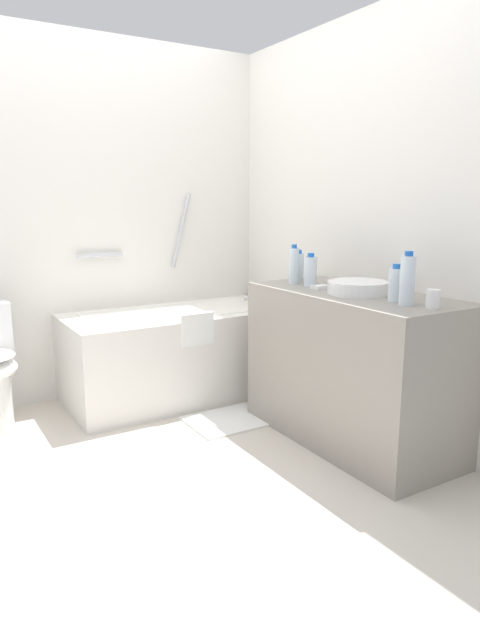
{
  "coord_description": "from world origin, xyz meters",
  "views": [
    {
      "loc": [
        -0.97,
        -2.56,
        1.31
      ],
      "look_at": [
        0.6,
        0.04,
        0.67
      ],
      "focal_mm": 31.39,
      "sensor_mm": 36.0,
      "label": 1
    }
  ],
  "objects_px": {
    "water_bottle_1": "(294,265)",
    "bathtub": "(178,351)",
    "sink_basin": "(358,288)",
    "water_bottle_4": "(298,267)",
    "drinking_glass_0": "(433,299)",
    "water_bottle_2": "(407,280)",
    "soap_dish": "(320,287)",
    "water_bottle_0": "(396,284)",
    "bath_mat": "(241,418)",
    "sink_faucet": "(384,286)",
    "water_bottle_3": "(310,271)",
    "drinking_glass_1": "(309,275)"
  },
  "relations": [
    {
      "from": "water_bottle_0",
      "to": "bath_mat",
      "type": "bearing_deg",
      "value": 110.9
    },
    {
      "from": "drinking_glass_1",
      "to": "water_bottle_3",
      "type": "bearing_deg",
      "value": -125.05
    },
    {
      "from": "drinking_glass_1",
      "to": "water_bottle_0",
      "type": "bearing_deg",
      "value": -91.86
    },
    {
      "from": "water_bottle_0",
      "to": "water_bottle_1",
      "type": "xyz_separation_m",
      "value": [
        -0.06,
        0.75,
        0.02
      ]
    },
    {
      "from": "drinking_glass_0",
      "to": "soap_dish",
      "type": "relative_size",
      "value": 0.97
    },
    {
      "from": "sink_faucet",
      "to": "bathtub",
      "type": "bearing_deg",
      "value": 119.37
    },
    {
      "from": "soap_dish",
      "to": "bath_mat",
      "type": "xyz_separation_m",
      "value": [
        -0.28,
        0.38,
        -0.84
      ]
    },
    {
      "from": "bath_mat",
      "to": "water_bottle_2",
      "type": "bearing_deg",
      "value": -72.59
    },
    {
      "from": "bathtub",
      "to": "water_bottle_2",
      "type": "height_order",
      "value": "bathtub"
    },
    {
      "from": "sink_basin",
      "to": "water_bottle_4",
      "type": "bearing_deg",
      "value": 88.11
    },
    {
      "from": "water_bottle_1",
      "to": "water_bottle_4",
      "type": "distance_m",
      "value": 0.1
    },
    {
      "from": "sink_basin",
      "to": "soap_dish",
      "type": "height_order",
      "value": "sink_basin"
    },
    {
      "from": "water_bottle_4",
      "to": "sink_faucet",
      "type": "bearing_deg",
      "value": -72.37
    },
    {
      "from": "sink_basin",
      "to": "water_bottle_3",
      "type": "height_order",
      "value": "water_bottle_3"
    },
    {
      "from": "sink_basin",
      "to": "drinking_glass_1",
      "type": "xyz_separation_m",
      "value": [
        0.02,
        0.43,
        0.02
      ]
    },
    {
      "from": "water_bottle_0",
      "to": "drinking_glass_0",
      "type": "xyz_separation_m",
      "value": [
        0.01,
        -0.22,
        -0.04
      ]
    },
    {
      "from": "water_bottle_4",
      "to": "drinking_glass_0",
      "type": "height_order",
      "value": "water_bottle_4"
    },
    {
      "from": "soap_dish",
      "to": "bath_mat",
      "type": "bearing_deg",
      "value": 126.3
    },
    {
      "from": "sink_basin",
      "to": "water_bottle_1",
      "type": "relative_size",
      "value": 1.37
    },
    {
      "from": "water_bottle_1",
      "to": "soap_dish",
      "type": "bearing_deg",
      "value": -89.96
    },
    {
      "from": "water_bottle_2",
      "to": "bath_mat",
      "type": "xyz_separation_m",
      "value": [
        -0.31,
        0.98,
        -0.95
      ]
    },
    {
      "from": "water_bottle_2",
      "to": "drinking_glass_1",
      "type": "bearing_deg",
      "value": 86.26
    },
    {
      "from": "water_bottle_0",
      "to": "water_bottle_2",
      "type": "height_order",
      "value": "water_bottle_2"
    },
    {
      "from": "sink_faucet",
      "to": "bath_mat",
      "type": "xyz_separation_m",
      "value": [
        -0.53,
        0.62,
        -0.86
      ]
    },
    {
      "from": "water_bottle_0",
      "to": "water_bottle_2",
      "type": "xyz_separation_m",
      "value": [
        -0.03,
        -0.1,
        0.03
      ]
    },
    {
      "from": "sink_basin",
      "to": "sink_faucet",
      "type": "distance_m",
      "value": 0.19
    },
    {
      "from": "water_bottle_0",
      "to": "water_bottle_1",
      "type": "distance_m",
      "value": 0.75
    },
    {
      "from": "drinking_glass_0",
      "to": "drinking_glass_1",
      "type": "xyz_separation_m",
      "value": [
        0.01,
        0.92,
        0.01
      ]
    },
    {
      "from": "sink_basin",
      "to": "drinking_glass_0",
      "type": "height_order",
      "value": "drinking_glass_0"
    },
    {
      "from": "water_bottle_1",
      "to": "soap_dish",
      "type": "distance_m",
      "value": 0.27
    },
    {
      "from": "bathtub",
      "to": "sink_basin",
      "type": "height_order",
      "value": "bathtub"
    },
    {
      "from": "water_bottle_2",
      "to": "water_bottle_3",
      "type": "bearing_deg",
      "value": 90.48
    },
    {
      "from": "sink_basin",
      "to": "drinking_glass_0",
      "type": "bearing_deg",
      "value": -89.33
    },
    {
      "from": "water_bottle_0",
      "to": "water_bottle_4",
      "type": "relative_size",
      "value": 0.95
    },
    {
      "from": "water_bottle_2",
      "to": "water_bottle_4",
      "type": "xyz_separation_m",
      "value": [
        0.05,
        0.9,
        -0.03
      ]
    },
    {
      "from": "water_bottle_2",
      "to": "water_bottle_4",
      "type": "relative_size",
      "value": 1.32
    },
    {
      "from": "water_bottle_1",
      "to": "soap_dish",
      "type": "xyz_separation_m",
      "value": [
        0.0,
        -0.25,
        -0.1
      ]
    },
    {
      "from": "water_bottle_2",
      "to": "water_bottle_3",
      "type": "distance_m",
      "value": 0.71
    },
    {
      "from": "water_bottle_0",
      "to": "drinking_glass_0",
      "type": "height_order",
      "value": "water_bottle_0"
    },
    {
      "from": "bathtub",
      "to": "soap_dish",
      "type": "height_order",
      "value": "bathtub"
    },
    {
      "from": "water_bottle_0",
      "to": "sink_basin",
      "type": "bearing_deg",
      "value": 89.15
    },
    {
      "from": "water_bottle_3",
      "to": "water_bottle_4",
      "type": "height_order",
      "value": "water_bottle_4"
    },
    {
      "from": "water_bottle_4",
      "to": "water_bottle_2",
      "type": "bearing_deg",
      "value": -93.24
    },
    {
      "from": "water_bottle_0",
      "to": "drinking_glass_1",
      "type": "distance_m",
      "value": 0.7
    },
    {
      "from": "drinking_glass_0",
      "to": "water_bottle_2",
      "type": "bearing_deg",
      "value": 107.71
    },
    {
      "from": "bath_mat",
      "to": "drinking_glass_1",
      "type": "bearing_deg",
      "value": -27.18
    },
    {
      "from": "bathtub",
      "to": "drinking_glass_1",
      "type": "relative_size",
      "value": 14.84
    },
    {
      "from": "sink_basin",
      "to": "water_bottle_2",
      "type": "xyz_separation_m",
      "value": [
        -0.03,
        -0.36,
        0.09
      ]
    },
    {
      "from": "water_bottle_1",
      "to": "bathtub",
      "type": "bearing_deg",
      "value": 120.79
    },
    {
      "from": "bathtub",
      "to": "drinking_glass_0",
      "type": "height_order",
      "value": "bathtub"
    }
  ]
}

